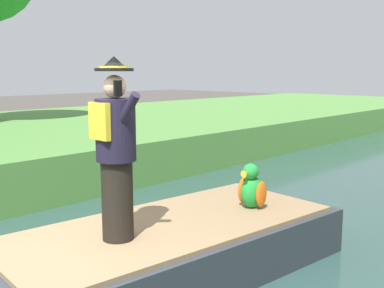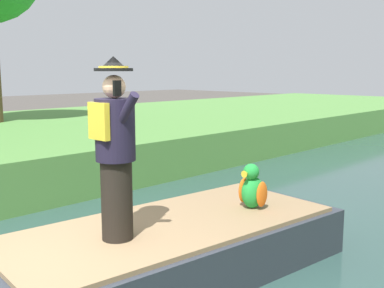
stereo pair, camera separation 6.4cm
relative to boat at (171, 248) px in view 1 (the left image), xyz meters
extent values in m
cube|color=#333842|center=(0.00, 0.00, -0.02)|extent=(2.22, 4.36, 0.56)
cube|color=#997A56|center=(0.00, 0.00, 0.28)|extent=(2.04, 4.01, 0.05)
cylinder|color=black|center=(-0.02, -0.74, 0.72)|extent=(0.32, 0.32, 0.82)
cylinder|color=black|center=(-0.02, -0.74, 1.44)|extent=(0.40, 0.40, 0.62)
cube|color=gold|center=(-0.02, -0.93, 1.54)|extent=(0.28, 0.06, 0.36)
sphere|color=#DBA884|center=(-0.02, -0.74, 1.86)|extent=(0.23, 0.23, 0.23)
cylinder|color=black|center=(-0.02, -0.74, 2.03)|extent=(0.38, 0.38, 0.03)
cone|color=black|center=(-0.02, -0.74, 2.10)|extent=(0.26, 0.26, 0.12)
cylinder|color=gold|center=(-0.02, -0.74, 2.05)|extent=(0.29, 0.29, 0.02)
cylinder|color=black|center=(0.20, -0.78, 1.62)|extent=(0.38, 0.09, 0.43)
cube|color=black|center=(0.11, -0.80, 1.85)|extent=(0.03, 0.08, 0.15)
ellipsoid|color=green|center=(0.31, 1.12, 0.51)|extent=(0.26, 0.32, 0.40)
sphere|color=green|center=(0.31, 1.08, 0.78)|extent=(0.20, 0.20, 0.20)
cone|color=yellow|center=(0.31, 0.98, 0.77)|extent=(0.09, 0.09, 0.09)
ellipsoid|color=orange|center=(0.17, 1.12, 0.51)|extent=(0.08, 0.20, 0.32)
ellipsoid|color=orange|center=(0.45, 1.12, 0.51)|extent=(0.08, 0.20, 0.32)
camera|label=1|loc=(3.71, -3.55, 2.02)|focal=43.85mm
camera|label=2|loc=(3.76, -3.50, 2.02)|focal=43.85mm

